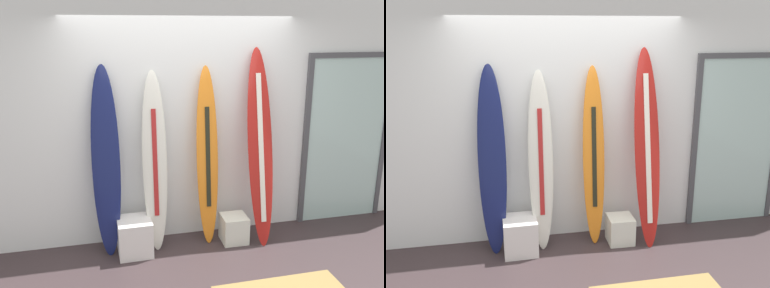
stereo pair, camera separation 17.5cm
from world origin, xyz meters
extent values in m
cube|color=white|center=(0.00, 1.30, 1.40)|extent=(7.20, 0.20, 2.80)
ellipsoid|color=#151D51|center=(-0.86, 1.01, 1.01)|extent=(0.31, 0.33, 2.03)
cone|color=black|center=(-0.86, 0.94, 0.18)|extent=(0.07, 0.08, 0.11)
ellipsoid|color=silver|center=(-0.35, 1.00, 0.98)|extent=(0.29, 0.34, 1.96)
cube|color=#AF2222|center=(-0.35, 0.97, 0.98)|extent=(0.06, 0.17, 1.15)
cone|color=black|center=(-0.35, 0.94, 0.17)|extent=(0.07, 0.08, 0.11)
ellipsoid|color=orange|center=(0.24, 1.01, 1.00)|extent=(0.25, 0.30, 2.00)
cube|color=black|center=(0.24, 0.98, 1.00)|extent=(0.05, 0.14, 1.11)
cone|color=black|center=(0.24, 0.95, 0.18)|extent=(0.07, 0.08, 0.11)
ellipsoid|color=#B21E19|center=(0.82, 0.91, 1.09)|extent=(0.29, 0.51, 2.18)
cube|color=white|center=(0.82, 0.88, 1.10)|extent=(0.06, 0.35, 1.61)
cone|color=black|center=(0.82, 0.75, 0.19)|extent=(0.07, 0.09, 0.11)
cube|color=white|center=(0.53, 0.88, 0.16)|extent=(0.29, 0.29, 0.31)
cube|color=white|center=(-0.60, 0.88, 0.20)|extent=(0.37, 0.37, 0.40)
cube|color=silver|center=(2.06, 1.18, 1.02)|extent=(1.03, 0.02, 2.04)
cube|color=#47474C|center=(1.52, 1.18, 1.02)|extent=(0.06, 0.06, 2.04)
cube|color=#47474C|center=(2.06, 1.18, 2.07)|extent=(1.15, 0.06, 0.06)
camera|label=1|loc=(-0.95, -3.22, 2.38)|focal=38.97mm
camera|label=2|loc=(-0.78, -3.26, 2.38)|focal=38.97mm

